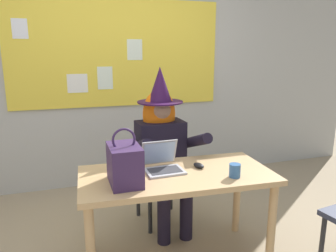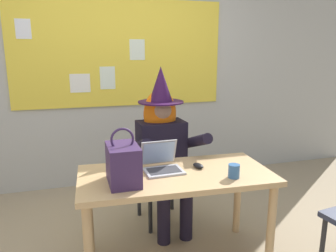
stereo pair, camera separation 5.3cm
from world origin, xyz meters
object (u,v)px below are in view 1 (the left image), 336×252
object	(u,v)px
desk_main	(177,185)
coffee_mug	(235,171)
chair_at_desk	(158,168)
handbag	(125,164)
person_costumed	(162,142)
computer_mouse	(199,165)
laptop	(162,164)

from	to	relation	value
desk_main	coffee_mug	world-z (taller)	coffee_mug
chair_at_desk	handbag	bearing A→B (deg)	-34.75
person_costumed	computer_mouse	distance (m)	0.54
coffee_mug	desk_main	bearing A→B (deg)	150.91
desk_main	person_costumed	world-z (taller)	person_costumed
person_costumed	laptop	size ratio (longest dim) A/B	5.08
computer_mouse	handbag	world-z (taller)	handbag
chair_at_desk	handbag	world-z (taller)	handbag
laptop	computer_mouse	world-z (taller)	laptop
laptop	handbag	bearing A→B (deg)	-153.99
person_costumed	laptop	xyz separation A→B (m)	(-0.15, -0.48, -0.03)
computer_mouse	person_costumed	bearing A→B (deg)	89.24
laptop	handbag	size ratio (longest dim) A/B	0.75
chair_at_desk	laptop	world-z (taller)	laptop
chair_at_desk	computer_mouse	bearing A→B (deg)	7.48
computer_mouse	handbag	size ratio (longest dim) A/B	0.28
laptop	coffee_mug	xyz separation A→B (m)	(0.44, -0.29, 0.00)
desk_main	handbag	size ratio (longest dim) A/B	3.75
desk_main	computer_mouse	size ratio (longest dim) A/B	13.63
coffee_mug	chair_at_desk	bearing A→B (deg)	108.66
computer_mouse	handbag	distance (m)	0.61
person_costumed	handbag	distance (m)	0.79
chair_at_desk	coffee_mug	size ratio (longest dim) A/B	9.37
desk_main	handbag	bearing A→B (deg)	-169.48
laptop	computer_mouse	distance (m)	0.28
computer_mouse	handbag	bearing A→B (deg)	177.38
laptop	handbag	world-z (taller)	handbag
handbag	desk_main	bearing A→B (deg)	10.52
desk_main	coffee_mug	bearing A→B (deg)	-29.09
person_costumed	computer_mouse	bearing A→B (deg)	11.48
laptop	handbag	distance (m)	0.36
chair_at_desk	laptop	xyz separation A→B (m)	(-0.14, -0.60, 0.26)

